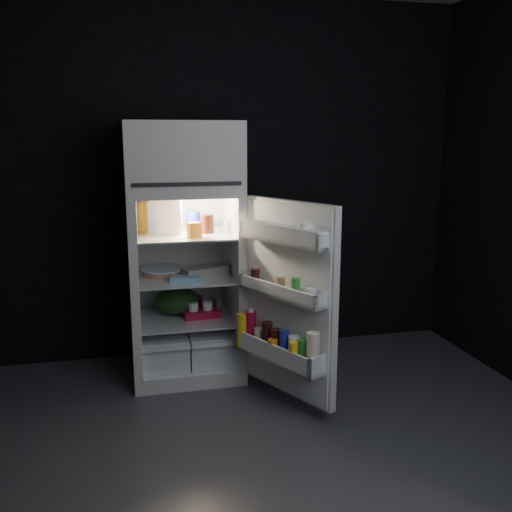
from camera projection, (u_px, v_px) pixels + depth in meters
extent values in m
cube|color=#46464A|center=(253.00, 465.00, 2.98)|extent=(4.00, 3.40, 0.00)
cube|color=black|center=(203.00, 181.00, 4.32)|extent=(4.00, 0.00, 2.70)
cube|color=black|center=(454.00, 318.00, 1.08)|extent=(4.00, 0.00, 2.70)
cube|color=silver|center=(187.00, 364.00, 4.16)|extent=(0.76, 0.70, 0.10)
cube|color=silver|center=(133.00, 281.00, 3.95)|extent=(0.05, 0.70, 1.20)
cube|color=silver|center=(234.00, 275.00, 4.10)|extent=(0.05, 0.70, 1.20)
cube|color=white|center=(180.00, 268.00, 4.33)|extent=(0.66, 0.05, 1.20)
cube|color=silver|center=(182.00, 189.00, 3.89)|extent=(0.76, 0.70, 0.06)
cube|color=silver|center=(181.00, 153.00, 3.84)|extent=(0.76, 0.70, 0.42)
cube|color=black|center=(188.00, 184.00, 3.54)|extent=(0.68, 0.01, 0.02)
cube|color=white|center=(137.00, 282.00, 3.93)|extent=(0.01, 0.65, 1.20)
cube|color=white|center=(230.00, 276.00, 4.07)|extent=(0.01, 0.65, 1.20)
cube|color=white|center=(182.00, 194.00, 3.88)|extent=(0.66, 0.65, 0.01)
cube|color=white|center=(187.00, 359.00, 4.12)|extent=(0.66, 0.65, 0.01)
cube|color=white|center=(184.00, 234.00, 3.93)|extent=(0.65, 0.63, 0.01)
cube|color=white|center=(185.00, 276.00, 4.00)|extent=(0.65, 0.63, 0.01)
cube|color=white|center=(186.00, 317.00, 4.06)|extent=(0.65, 0.63, 0.01)
cube|color=white|center=(163.00, 344.00, 4.08)|extent=(0.32, 0.59, 0.22)
cube|color=white|center=(209.00, 341.00, 4.16)|extent=(0.32, 0.59, 0.22)
cube|color=white|center=(166.00, 349.00, 3.75)|extent=(0.32, 0.02, 0.03)
cube|color=white|center=(216.00, 345.00, 3.83)|extent=(0.32, 0.02, 0.03)
cube|color=#FFE5B2|center=(183.00, 198.00, 3.83)|extent=(0.14, 0.14, 0.02)
cube|color=silver|center=(290.00, 299.00, 3.51)|extent=(0.39, 0.70, 1.22)
cube|color=white|center=(286.00, 300.00, 3.49)|extent=(0.33, 0.64, 1.18)
cube|color=white|center=(282.00, 241.00, 3.39)|extent=(0.39, 0.65, 0.02)
cube|color=white|center=(278.00, 236.00, 3.36)|extent=(0.33, 0.62, 0.10)
cube|color=white|center=(323.00, 243.00, 3.13)|extent=(0.09, 0.06, 0.10)
cube|color=white|center=(247.00, 228.00, 3.63)|extent=(0.09, 0.06, 0.10)
cube|color=white|center=(281.00, 296.00, 3.45)|extent=(0.40, 0.65, 0.02)
cube|color=white|center=(276.00, 292.00, 3.42)|extent=(0.33, 0.62, 0.09)
cube|color=white|center=(320.00, 302.00, 3.20)|extent=(0.10, 0.06, 0.09)
cube|color=white|center=(246.00, 280.00, 3.69)|extent=(0.10, 0.06, 0.09)
cube|color=white|center=(278.00, 359.00, 3.52)|extent=(0.43, 0.67, 0.02)
cube|color=white|center=(271.00, 354.00, 3.48)|extent=(0.33, 0.62, 0.13)
cube|color=white|center=(316.00, 367.00, 3.27)|extent=(0.13, 0.08, 0.13)
cube|color=white|center=(244.00, 337.00, 3.76)|extent=(0.13, 0.08, 0.13)
cube|color=white|center=(282.00, 226.00, 3.37)|extent=(0.38, 0.63, 0.02)
cylinder|color=white|center=(303.00, 234.00, 3.24)|extent=(0.08, 0.08, 0.12)
cylinder|color=white|center=(287.00, 234.00, 3.35)|extent=(0.08, 0.08, 0.08)
cylinder|color=yellow|center=(262.00, 229.00, 3.51)|extent=(0.08, 0.08, 0.09)
cylinder|color=silver|center=(312.00, 296.00, 3.25)|extent=(0.08, 0.08, 0.09)
cylinder|color=#338C33|center=(296.00, 288.00, 3.34)|extent=(0.07, 0.07, 0.13)
cylinder|color=#A77A58|center=(281.00, 285.00, 3.44)|extent=(0.08, 0.08, 0.11)
cylinder|color=black|center=(255.00, 278.00, 3.62)|extent=(0.08, 0.08, 0.11)
cylinder|color=beige|center=(313.00, 353.00, 3.27)|extent=(0.10, 0.10, 0.25)
cylinder|color=#338C33|center=(303.00, 354.00, 3.34)|extent=(0.08, 0.08, 0.18)
cylinder|color=white|center=(294.00, 351.00, 3.40)|extent=(0.09, 0.09, 0.18)
cylinder|color=navy|center=(284.00, 346.00, 3.46)|extent=(0.09, 0.09, 0.19)
cylinder|color=black|center=(276.00, 343.00, 3.52)|extent=(0.09, 0.09, 0.18)
cylinder|color=black|center=(267.00, 338.00, 3.58)|extent=(0.09, 0.09, 0.21)
cylinder|color=beige|center=(259.00, 339.00, 3.64)|extent=(0.09, 0.09, 0.14)
cylinder|color=#AC0E2C|center=(251.00, 329.00, 3.69)|extent=(0.10, 0.10, 0.24)
cylinder|color=yellow|center=(293.00, 355.00, 3.35)|extent=(0.08, 0.08, 0.16)
cylinder|color=orange|center=(273.00, 349.00, 3.48)|extent=(0.08, 0.08, 0.13)
cylinder|color=yellow|center=(242.00, 330.00, 3.70)|extent=(0.10, 0.10, 0.22)
cylinder|color=white|center=(251.00, 311.00, 3.67)|extent=(0.05, 0.05, 0.02)
cube|color=white|center=(170.00, 216.00, 3.90)|extent=(0.19, 0.19, 0.24)
cylinder|color=navy|center=(193.00, 221.00, 4.02)|extent=(0.12, 0.12, 0.14)
cylinder|color=black|center=(207.00, 224.00, 3.93)|extent=(0.12, 0.12, 0.13)
cylinder|color=#B4761C|center=(143.00, 217.00, 3.93)|extent=(0.08, 0.08, 0.22)
cube|color=orange|center=(194.00, 230.00, 3.76)|extent=(0.10, 0.08, 0.10)
cube|color=gray|center=(205.00, 272.00, 3.95)|extent=(0.33, 0.21, 0.07)
cylinder|color=#A77A58|center=(163.00, 272.00, 4.01)|extent=(0.32, 0.32, 0.04)
cube|color=#8DC4DB|center=(186.00, 279.00, 3.81)|extent=(0.22, 0.16, 0.04)
cube|color=beige|center=(214.00, 267.00, 4.14)|extent=(0.13, 0.11, 0.05)
ellipsoid|color=#193815|center=(177.00, 301.00, 4.09)|extent=(0.36, 0.32, 0.20)
cube|color=#AC0E2C|center=(202.00, 314.00, 4.04)|extent=(0.27, 0.16, 0.05)
cylinder|color=#AC0E2C|center=(198.00, 302.00, 4.26)|extent=(0.08, 0.08, 0.09)
cylinder|color=silver|center=(218.00, 304.00, 4.20)|extent=(0.07, 0.07, 0.09)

